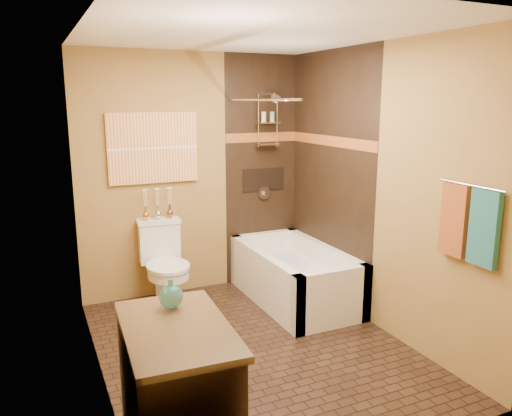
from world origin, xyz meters
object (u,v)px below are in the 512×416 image
vanity (177,393)px  toilet (165,264)px  sunset_painting (153,148)px  bathtub (294,280)px

vanity → toilet: bearing=80.7°
sunset_painting → bathtub: size_ratio=0.60×
vanity → bathtub: bearing=49.0°
sunset_painting → bathtub: bearing=-30.7°
bathtub → vanity: (-1.72, -1.75, 0.19)m
toilet → vanity: 2.26m
bathtub → toilet: bearing=159.8°
bathtub → vanity: vanity is taller
toilet → vanity: size_ratio=0.88×
sunset_painting → toilet: (0.00, -0.27, -1.12)m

